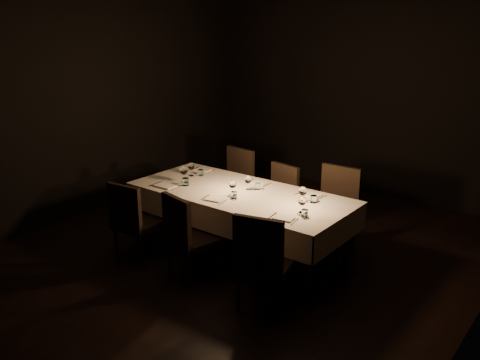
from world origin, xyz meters
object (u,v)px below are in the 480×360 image
Objects in this scene: dining_table at (240,198)px; chair_near_left at (132,218)px; chair_near_center at (186,233)px; chair_far_center at (279,197)px; chair_far_left at (234,182)px; chair_near_right at (263,259)px; chair_far_right at (335,206)px.

dining_table is 2.74× the size of chair_near_left.
dining_table is at bearing -83.47° from chair_near_center.
chair_far_center reaches higher than dining_table.
chair_near_left is 1.65m from chair_far_left.
chair_near_center is 1.04× the size of chair_far_center.
chair_near_right reaches higher than dining_table.
chair_near_right is 2.28m from chair_far_left.
chair_near_left is 2.29m from chair_far_right.
chair_near_right reaches higher than chair_far_center.
chair_near_center is at bearing -61.41° from chair_far_left.
chair_far_right reaches higher than chair_far_left.
dining_table is at bearing -41.41° from chair_far_left.
chair_near_right is at bearing 174.82° from chair_near_left.
chair_far_left is 1.09× the size of chair_far_center.
chair_near_right is at bearing -38.45° from chair_far_left.
chair_far_right reaches higher than chair_near_right.
chair_far_left reaches higher than chair_far_center.
chair_near_left is 1.72m from chair_near_right.
chair_far_left reaches higher than chair_near_right.
chair_near_right is 0.98× the size of chair_far_right.
chair_near_right is at bearing -51.40° from chair_far_center.
chair_far_left is at bearing 177.78° from chair_far_right.
chair_far_left is 0.75m from chair_far_center.
chair_near_left reaches higher than chair_far_center.
chair_near_center is 0.96× the size of chair_near_right.
chair_far_right is (0.85, 1.57, 0.03)m from chair_near_center.
chair_near_center reaches higher than chair_far_center.
chair_far_left is 1.49m from chair_far_right.
chair_far_right is (1.49, -0.02, 0.01)m from chair_far_left.
chair_far_center is at bearing -179.13° from chair_far_right.
chair_near_center is at bearing -119.87° from chair_far_right.
chair_far_left is (-1.61, 1.61, 0.00)m from chair_near_right.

